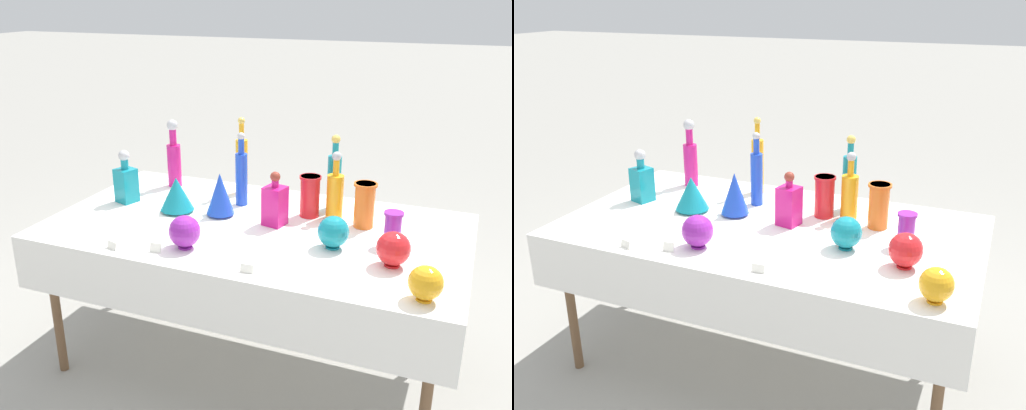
% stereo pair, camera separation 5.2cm
% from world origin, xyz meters
% --- Properties ---
extents(ground_plane, '(40.00, 40.00, 0.00)m').
position_xyz_m(ground_plane, '(0.00, 0.00, 0.00)').
color(ground_plane, gray).
extents(display_table, '(1.94, 1.08, 0.76)m').
position_xyz_m(display_table, '(0.00, -0.03, 0.71)').
color(display_table, white).
rests_on(display_table, ground).
extents(tall_bottle_0, '(0.08, 0.08, 0.38)m').
position_xyz_m(tall_bottle_0, '(-0.64, 0.37, 0.92)').
color(tall_bottle_0, '#C61972').
rests_on(tall_bottle_0, display_table).
extents(tall_bottle_1, '(0.07, 0.07, 0.42)m').
position_xyz_m(tall_bottle_1, '(-0.24, 0.40, 0.93)').
color(tall_bottle_1, orange).
rests_on(tall_bottle_1, display_table).
extents(tall_bottle_2, '(0.08, 0.08, 0.33)m').
position_xyz_m(tall_bottle_2, '(0.32, 0.23, 0.89)').
color(tall_bottle_2, orange).
rests_on(tall_bottle_2, display_table).
extents(tall_bottle_3, '(0.06, 0.06, 0.38)m').
position_xyz_m(tall_bottle_3, '(-0.17, 0.23, 0.92)').
color(tall_bottle_3, blue).
rests_on(tall_bottle_3, display_table).
extents(tall_bottle_4, '(0.07, 0.07, 0.38)m').
position_xyz_m(tall_bottle_4, '(0.28, 0.35, 0.92)').
color(tall_bottle_4, teal).
rests_on(tall_bottle_4, display_table).
extents(square_decanter_0, '(0.12, 0.12, 0.28)m').
position_xyz_m(square_decanter_0, '(-0.74, 0.04, 0.87)').
color(square_decanter_0, teal).
rests_on(square_decanter_0, display_table).
extents(square_decanter_1, '(0.11, 0.11, 0.26)m').
position_xyz_m(square_decanter_1, '(0.08, 0.04, 0.86)').
color(square_decanter_1, '#C61972').
rests_on(square_decanter_1, display_table).
extents(slender_vase_0, '(0.08, 0.08, 0.15)m').
position_xyz_m(slender_vase_0, '(0.63, 0.01, 0.84)').
color(slender_vase_0, purple).
rests_on(slender_vase_0, display_table).
extents(slender_vase_1, '(0.11, 0.11, 0.20)m').
position_xyz_m(slender_vase_1, '(0.20, 0.21, 0.87)').
color(slender_vase_1, red).
rests_on(slender_vase_1, display_table).
extents(slender_vase_2, '(0.11, 0.11, 0.21)m').
position_xyz_m(slender_vase_2, '(0.47, 0.17, 0.87)').
color(slender_vase_2, orange).
rests_on(slender_vase_2, display_table).
extents(fluted_vase_0, '(0.14, 0.14, 0.22)m').
position_xyz_m(fluted_vase_0, '(-0.21, 0.05, 0.87)').
color(fluted_vase_0, blue).
rests_on(fluted_vase_0, display_table).
extents(fluted_vase_1, '(0.17, 0.17, 0.18)m').
position_xyz_m(fluted_vase_1, '(-0.43, 0.02, 0.85)').
color(fluted_vase_1, teal).
rests_on(fluted_vase_1, display_table).
extents(round_bowl_0, '(0.13, 0.13, 0.13)m').
position_xyz_m(round_bowl_0, '(0.82, -0.43, 0.83)').
color(round_bowl_0, orange).
rests_on(round_bowl_0, display_table).
extents(round_bowl_1, '(0.14, 0.14, 0.15)m').
position_xyz_m(round_bowl_1, '(0.67, -0.19, 0.84)').
color(round_bowl_1, red).
rests_on(round_bowl_1, display_table).
extents(round_bowl_2, '(0.14, 0.14, 0.15)m').
position_xyz_m(round_bowl_2, '(-0.19, -0.35, 0.84)').
color(round_bowl_2, purple).
rests_on(round_bowl_2, display_table).
extents(round_bowl_3, '(0.14, 0.14, 0.14)m').
position_xyz_m(round_bowl_3, '(0.40, -0.12, 0.84)').
color(round_bowl_3, teal).
rests_on(round_bowl_3, display_table).
extents(price_tag_left, '(0.06, 0.03, 0.03)m').
position_xyz_m(price_tag_left, '(-0.47, -0.48, 0.78)').
color(price_tag_left, white).
rests_on(price_tag_left, display_table).
extents(price_tag_center, '(0.06, 0.02, 0.04)m').
position_xyz_m(price_tag_center, '(0.15, -0.46, 0.78)').
color(price_tag_center, white).
rests_on(price_tag_center, display_table).
extents(price_tag_right, '(0.05, 0.02, 0.04)m').
position_xyz_m(price_tag_right, '(-0.28, -0.44, 0.78)').
color(price_tag_right, white).
rests_on(price_tag_right, display_table).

